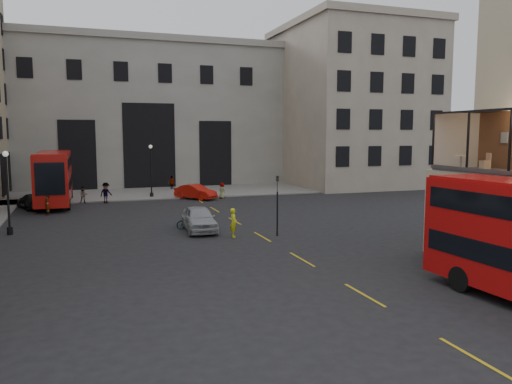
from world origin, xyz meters
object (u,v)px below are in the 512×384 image
object	(u,v)px
traffic_light_far	(51,182)
cyclist	(234,223)
pedestrian_a	(83,195)
street_lamp_b	(151,174)
bicycle	(187,222)
cafe_chair_d	(485,164)
car_a	(199,219)
pedestrian_c	(172,183)
bus_far	(54,175)
pedestrian_e	(47,205)
traffic_light_near	(277,198)
pedestrian_b	(106,193)
cafe_table_far	(461,160)
pedestrian_d	(222,191)
car_c	(33,201)
car_b	(196,192)
street_lamp_a	(8,197)

from	to	relation	value
traffic_light_far	cyclist	world-z (taller)	traffic_light_far
pedestrian_a	street_lamp_b	bearing A→B (deg)	23.55
street_lamp_b	traffic_light_far	bearing A→B (deg)	-146.31
bicycle	cafe_chair_d	xyz separation A→B (m)	(12.88, -12.97, 4.40)
car_a	cyclist	distance (m)	3.11
cyclist	pedestrian_c	distance (m)	27.46
bus_far	car_a	xyz separation A→B (m)	(9.67, -16.76, -1.87)
traffic_light_far	pedestrian_e	size ratio (longest dim) A/B	2.31
traffic_light_near	bus_far	distance (m)	24.38
bicycle	pedestrian_b	bearing A→B (deg)	-4.86
street_lamp_b	cafe_table_far	size ratio (longest dim) A/B	7.50
bus_far	pedestrian_c	world-z (taller)	bus_far
pedestrian_e	cafe_table_far	world-z (taller)	cafe_table_far
cafe_table_far	pedestrian_d	bearing A→B (deg)	100.80
car_c	pedestrian_c	bearing A→B (deg)	-163.43
traffic_light_near	car_b	world-z (taller)	traffic_light_near
traffic_light_near	pedestrian_e	xyz separation A→B (m)	(-14.23, 13.45, -1.60)
traffic_light_near	bus_far	xyz separation A→B (m)	(-13.96, 19.99, 0.27)
car_b	car_a	bearing A→B (deg)	-139.45
street_lamp_b	pedestrian_a	xyz separation A→B (m)	(-6.53, -2.12, -1.61)
car_b	pedestrian_a	size ratio (longest dim) A/B	2.81
street_lamp_a	pedestrian_b	world-z (taller)	street_lamp_a
car_c	traffic_light_near	bearing A→B (deg)	111.35
pedestrian_a	cafe_chair_d	size ratio (longest dim) A/B	1.89
street_lamp_b	cafe_chair_d	xyz separation A→B (m)	(13.05, -30.52, 2.46)
car_a	car_c	size ratio (longest dim) A/B	1.08
traffic_light_far	car_b	bearing A→B (deg)	14.54
bus_far	cafe_table_far	size ratio (longest dim) A/B	16.89
bus_far	cyclist	bearing A→B (deg)	-59.92
street_lamp_b	cyclist	world-z (taller)	street_lamp_b
traffic_light_far	pedestrian_d	bearing A→B (deg)	10.96
car_c	cafe_table_far	distance (m)	34.66
car_c	cafe_chair_d	size ratio (longest dim) A/B	5.39
car_a	cafe_table_far	distance (m)	16.48
pedestrian_c	pedestrian_d	xyz separation A→B (m)	(3.49, -8.99, -0.03)
bicycle	cafe_chair_d	world-z (taller)	cafe_chair_d
pedestrian_d	pedestrian_e	world-z (taller)	pedestrian_e
car_c	car_a	bearing A→B (deg)	107.98
bus_far	cafe_table_far	xyz separation A→B (m)	(20.71, -28.23, 2.38)
car_b	pedestrian_b	distance (m)	8.48
cafe_chair_d	bicycle	bearing A→B (deg)	134.81
bus_far	pedestrian_e	size ratio (longest dim) A/B	7.29
bus_far	traffic_light_near	bearing A→B (deg)	-55.07
car_a	pedestrian_e	xyz separation A→B (m)	(-9.94, 10.22, 0.00)
car_b	traffic_light_far	bearing A→B (deg)	156.45
traffic_light_near	cafe_chair_d	distance (m)	11.97
car_b	pedestrian_d	xyz separation A→B (m)	(2.60, -0.35, 0.07)
street_lamp_a	cafe_chair_d	world-z (taller)	cafe_chair_d
bicycle	pedestrian_b	distance (m)	15.54
bus_far	pedestrian_d	size ratio (longest dim) A/B	7.54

